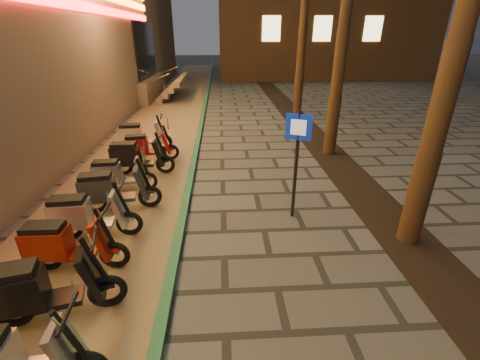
{
  "coord_description": "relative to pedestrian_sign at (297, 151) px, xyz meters",
  "views": [
    {
      "loc": [
        0.01,
        -3.04,
        3.72
      ],
      "look_at": [
        0.33,
        2.42,
        1.2
      ],
      "focal_mm": 24.0,
      "sensor_mm": 36.0,
      "label": 1
    }
  ],
  "objects": [
    {
      "name": "planting_strip",
      "position": [
        2.07,
        1.95,
        -1.52
      ],
      "size": [
        1.2,
        40.0,
        0.02
      ],
      "primitive_type": "cube",
      "color": "black",
      "rests_on": "ground"
    },
    {
      "name": "scooter_6",
      "position": [
        -4.2,
        -0.59,
        -1.01
      ],
      "size": [
        1.69,
        0.59,
        1.19
      ],
      "rotation": [
        0.0,
        0.0,
        0.07
      ],
      "color": "black",
      "rests_on": "ground"
    },
    {
      "name": "green_curb",
      "position": [
        -2.43,
        6.95,
        -1.48
      ],
      "size": [
        0.18,
        60.0,
        0.1
      ],
      "primitive_type": "cube",
      "color": "#276840",
      "rests_on": "ground"
    },
    {
      "name": "scooter_5",
      "position": [
        -4.2,
        -1.53,
        -1.02
      ],
      "size": [
        1.67,
        0.59,
        1.18
      ],
      "rotation": [
        0.0,
        0.0,
        -0.0
      ],
      "color": "black",
      "rests_on": "ground"
    },
    {
      "name": "pedestrian_sign",
      "position": [
        0.0,
        0.0,
        0.0
      ],
      "size": [
        0.49,
        0.23,
        2.36
      ],
      "rotation": [
        0.0,
        0.0,
        -0.41
      ],
      "color": "black",
      "rests_on": "ground"
    },
    {
      "name": "scooter_7",
      "position": [
        -4.03,
        0.46,
        -0.99
      ],
      "size": [
        1.75,
        0.74,
        1.23
      ],
      "rotation": [
        0.0,
        0.0,
        0.16
      ],
      "color": "black",
      "rests_on": "ground"
    },
    {
      "name": "parking_strip",
      "position": [
        -4.13,
        6.95,
        -1.52
      ],
      "size": [
        3.4,
        60.0,
        0.01
      ],
      "primitive_type": "cube",
      "color": "#8C7251",
      "rests_on": "ground"
    },
    {
      "name": "scooter_11",
      "position": [
        -4.33,
        4.64,
        -1.0
      ],
      "size": [
        1.73,
        0.61,
        1.22
      ],
      "rotation": [
        0.0,
        0.0,
        0.07
      ],
      "color": "black",
      "rests_on": "ground"
    },
    {
      "name": "scooter_9",
      "position": [
        -3.99,
        2.56,
        -0.99
      ],
      "size": [
        1.75,
        0.61,
        1.23
      ],
      "rotation": [
        0.0,
        0.0,
        0.03
      ],
      "color": "black",
      "rests_on": "ground"
    },
    {
      "name": "scooter_10",
      "position": [
        -3.91,
        3.55,
        -1.03
      ],
      "size": [
        1.63,
        0.7,
        1.14
      ],
      "rotation": [
        0.0,
        0.0,
        0.17
      ],
      "color": "black",
      "rests_on": "ground"
    },
    {
      "name": "ground",
      "position": [
        -1.53,
        -3.05,
        -1.53
      ],
      "size": [
        120.0,
        120.0,
        0.0
      ],
      "primitive_type": "plane",
      "color": "#474442",
      "rests_on": "ground"
    },
    {
      "name": "scooter_4",
      "position": [
        -4.07,
        -2.61,
        -0.98
      ],
      "size": [
        1.79,
        0.87,
        1.26
      ],
      "rotation": [
        0.0,
        0.0,
        0.25
      ],
      "color": "black",
      "rests_on": "ground"
    },
    {
      "name": "scooter_8",
      "position": [
        -4.19,
        1.48,
        -1.05
      ],
      "size": [
        1.56,
        0.55,
        1.1
      ],
      "rotation": [
        0.0,
        0.0,
        0.07
      ],
      "color": "black",
      "rests_on": "ground"
    }
  ]
}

